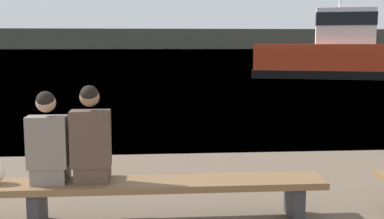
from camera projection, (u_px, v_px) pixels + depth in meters
The scene contains 6 objects.
water_surface at pixel (148, 50), 126.74m from camera, with size 240.00×240.00×0.00m, color #5684A3.
far_shoreline at pixel (149, 39), 160.37m from camera, with size 600.00×12.00×6.51m, color #4C4C42.
bench_main at pixel (37, 191), 5.06m from camera, with size 6.15×0.49×0.45m.
person_left at pixel (48, 144), 5.01m from camera, with size 0.41×0.42×0.98m.
person_right at pixel (91, 141), 5.04m from camera, with size 0.41×0.42×1.03m.
tugboat_red at pixel (337, 56), 26.58m from camera, with size 9.42×5.44×7.23m.
Camera 1 is at (1.35, -1.75, 1.92)m, focal length 45.00 mm.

